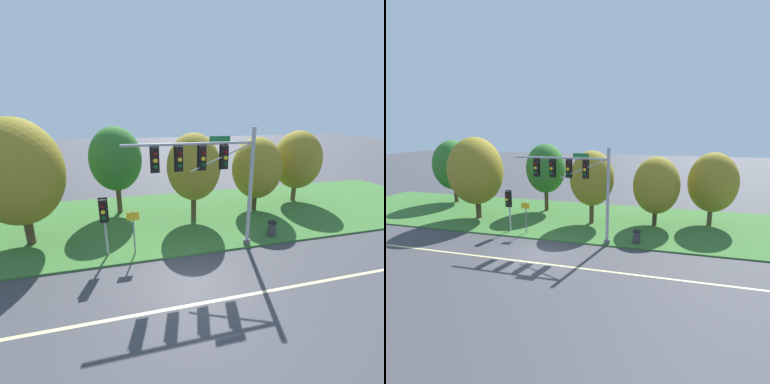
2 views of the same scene
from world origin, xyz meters
TOP-DOWN VIEW (x-y plane):
  - ground_plane at (0.00, 0.00)m, footprint 160.00×160.00m
  - lane_stripe at (0.00, -1.20)m, footprint 36.00×0.16m
  - grass_verge at (0.00, 8.25)m, footprint 48.00×11.50m
  - traffic_signal_mast at (1.72, 2.81)m, footprint 6.98×0.49m
  - pedestrian_signal_near_kerb at (-3.82, 3.43)m, footprint 0.46×0.55m
  - route_sign_post at (-2.38, 3.41)m, footprint 0.66×0.08m
  - tree_nearest_road at (-14.17, 10.82)m, footprint 4.28×4.28m
  - tree_left_of_mast at (-8.28, 6.08)m, footprint 4.75×4.75m
  - tree_behind_signpost at (-3.25, 10.12)m, footprint 3.81×3.81m
  - tree_mid_verge at (1.96, 7.22)m, footprint 3.71×3.71m
  - tree_tall_centre at (7.20, 8.01)m, footprint 3.78×3.78m
  - tree_right_far at (11.66, 9.26)m, footprint 3.94×3.94m
  - trash_bin at (6.05, 3.46)m, footprint 0.56×0.56m

SIDE VIEW (x-z plane):
  - ground_plane at x=0.00m, z-range 0.00..0.00m
  - lane_stripe at x=0.00m, z-range 0.00..0.01m
  - grass_verge at x=0.00m, z-range 0.00..0.10m
  - trash_bin at x=6.05m, z-range 0.11..1.04m
  - route_sign_post at x=-2.38m, z-range 0.44..2.89m
  - pedestrian_signal_near_kerb at x=-3.82m, z-range 0.86..4.15m
  - tree_tall_centre at x=7.20m, z-range 0.60..6.34m
  - tree_right_far at x=11.66m, z-range 0.67..6.75m
  - tree_mid_verge at x=1.96m, z-range 0.86..7.05m
  - tree_nearest_road at x=-14.17m, z-range 0.80..7.56m
  - tree_behind_signpost at x=-3.25m, z-range 0.98..7.54m
  - tree_left_of_mast at x=-8.28m, z-range 0.74..8.00m
  - traffic_signal_mast at x=1.72m, z-range 1.35..8.07m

